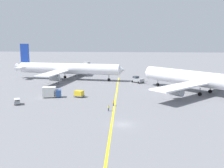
# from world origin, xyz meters

# --- Properties ---
(ground_plane) EXTENTS (600.00, 600.00, 0.00)m
(ground_plane) POSITION_xyz_m (0.00, 0.00, 0.00)
(ground_plane) COLOR slate
(taxiway_stripe) EXTENTS (5.18, 119.93, 0.01)m
(taxiway_stripe) POSITION_xyz_m (-2.82, 10.00, 0.00)
(taxiway_stripe) COLOR yellow
(taxiway_stripe) RESTS_ON ground
(airliner_at_gate_left) EXTENTS (53.14, 44.96, 16.44)m
(airliner_at_gate_left) POSITION_xyz_m (-28.44, 61.96, 5.12)
(airliner_at_gate_left) COLOR silver
(airliner_at_gate_left) RESTS_ON ground
(airliner_being_pushed) EXTENTS (40.24, 40.17, 16.28)m
(airliner_being_pushed) POSITION_xyz_m (24.89, 35.82, 5.02)
(airliner_being_pushed) COLOR silver
(airliner_being_pushed) RESTS_ON ground
(pushback_tug) EXTENTS (6.91, 7.34, 3.03)m
(pushback_tug) POSITION_xyz_m (3.83, 56.57, 1.29)
(pushback_tug) COLOR gray
(pushback_tug) RESTS_ON ground
(gse_container_dolly_flat) EXTENTS (3.73, 3.09, 2.15)m
(gse_container_dolly_flat) POSITION_xyz_m (-15.53, 26.37, 1.17)
(gse_container_dolly_flat) COLOR slate
(gse_container_dolly_flat) RESTS_ON ground
(gse_baggage_cart_trailing) EXTENTS (2.60, 3.14, 1.71)m
(gse_baggage_cart_trailing) POSITION_xyz_m (-31.52, 15.18, 0.86)
(gse_baggage_cart_trailing) COLOR gray
(gse_baggage_cart_trailing) RESTS_ON ground
(gse_catering_truck_tall) EXTENTS (6.23, 3.63, 3.50)m
(gse_catering_truck_tall) POSITION_xyz_m (-24.34, 25.05, 1.76)
(gse_catering_truck_tall) COLOR #2D5199
(gse_catering_truck_tall) RESTS_ON ground
(ground_crew_marshaller_foreground) EXTENTS (0.36, 0.36, 1.54)m
(ground_crew_marshaller_foreground) POSITION_xyz_m (-3.31, 16.13, 0.79)
(ground_crew_marshaller_foreground) COLOR #2D3351
(ground_crew_marshaller_foreground) RESTS_ON ground
(ground_crew_wing_walker_right) EXTENTS (0.36, 0.36, 1.66)m
(ground_crew_wing_walker_right) POSITION_xyz_m (-4.21, 10.56, 0.86)
(ground_crew_wing_walker_right) COLOR #2D3351
(ground_crew_wing_walker_right) RESTS_ON ground
(jet_bridge) EXTENTS (4.76, 20.96, 5.65)m
(jet_bridge) POSITION_xyz_m (-24.07, 83.03, 3.88)
(jet_bridge) COLOR #B7B7BC
(jet_bridge) RESTS_ON ground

